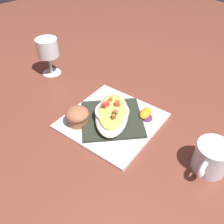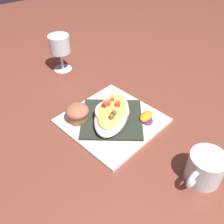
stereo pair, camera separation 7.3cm
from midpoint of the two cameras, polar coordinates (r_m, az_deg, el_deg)
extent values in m
plane|color=brown|center=(0.75, 2.76, -2.43)|extent=(2.60, 2.60, 0.00)
cube|color=white|center=(0.75, 2.77, -2.15)|extent=(0.31, 0.31, 0.01)
cube|color=#2A3024|center=(0.74, 2.79, -1.64)|extent=(0.25, 0.25, 0.01)
ellipsoid|color=silver|center=(0.73, 2.84, -0.55)|extent=(0.21, 0.20, 0.03)
torus|color=silver|center=(0.72, 2.87, 0.07)|extent=(0.15, 0.15, 0.01)
ellipsoid|color=#ECD058|center=(0.72, 2.87, 0.18)|extent=(0.17, 0.17, 0.02)
cube|color=#AA572C|center=(0.68, 2.92, -1.19)|extent=(0.01, 0.01, 0.01)
cube|color=#D5452A|center=(0.72, 4.36, 1.68)|extent=(0.02, 0.02, 0.01)
cube|color=#44953F|center=(0.69, 3.53, -0.42)|extent=(0.01, 0.01, 0.01)
cube|color=#CB3935|center=(0.72, 1.19, 1.63)|extent=(0.02, 0.02, 0.01)
cube|color=#BC5F33|center=(0.74, 2.92, 2.88)|extent=(0.01, 0.01, 0.01)
cube|color=#D04537|center=(0.69, 3.44, -0.26)|extent=(0.02, 0.02, 0.01)
cube|color=#D64739|center=(0.72, 1.85, 1.89)|extent=(0.02, 0.02, 0.01)
cylinder|color=#A0653E|center=(0.74, -5.10, -1.15)|extent=(0.06, 0.06, 0.03)
ellipsoid|color=#A46244|center=(0.72, -5.20, 0.12)|extent=(0.07, 0.07, 0.04)
ellipsoid|color=#4C0F23|center=(0.72, -5.24, 0.59)|extent=(0.03, 0.03, 0.01)
ellipsoid|color=#5A285F|center=(0.75, 10.71, -1.86)|extent=(0.05, 0.06, 0.01)
ellipsoid|color=orange|center=(0.75, 10.59, -1.11)|extent=(0.06, 0.04, 0.02)
cylinder|color=white|center=(0.64, 23.81, -11.81)|extent=(0.09, 0.09, 0.08)
torus|color=white|center=(0.61, 21.56, -14.35)|extent=(0.05, 0.02, 0.05)
cylinder|color=#4C2D14|center=(0.66, 23.28, -13.00)|extent=(0.07, 0.07, 0.03)
cylinder|color=white|center=(1.01, -9.19, 9.76)|extent=(0.07, 0.07, 0.00)
cylinder|color=white|center=(0.99, -9.42, 11.60)|extent=(0.01, 0.01, 0.07)
cylinder|color=white|center=(0.96, -9.87, 15.11)|extent=(0.08, 0.08, 0.06)
cylinder|color=silver|center=(0.97, -9.76, 14.24)|extent=(0.07, 0.07, 0.03)
camera|label=1|loc=(0.04, -87.13, 2.49)|focal=39.72mm
camera|label=2|loc=(0.04, 92.87, -2.49)|focal=39.72mm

